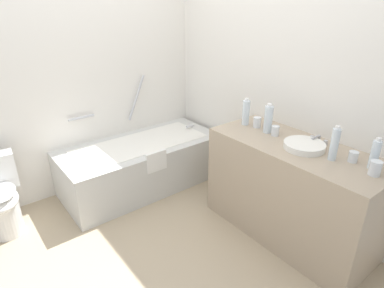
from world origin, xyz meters
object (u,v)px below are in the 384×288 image
Objects in this scene: sink_basin at (304,146)px; water_bottle_3 at (268,119)px; water_bottle_0 at (334,144)px; drinking_glass_3 at (257,122)px; toilet at (0,198)px; drinking_glass_1 at (375,168)px; drinking_glass_2 at (275,131)px; water_bottle_1 at (246,112)px; bathtub at (142,163)px; water_bottle_2 at (375,154)px; drinking_glass_0 at (353,157)px; sink_faucet at (318,139)px.

water_bottle_3 is at bearing 84.25° from sink_basin.
drinking_glass_3 is (0.06, 0.76, -0.08)m from water_bottle_0.
water_bottle_3 reaches higher than toilet.
drinking_glass_2 is (0.03, 0.83, -0.01)m from drinking_glass_1.
water_bottle_1 is (0.03, 0.64, 0.09)m from sink_basin.
water_bottle_0 is (0.57, -1.77, 0.69)m from bathtub.
toilet is (-1.34, 0.06, 0.07)m from bathtub.
water_bottle_2 is 0.15m from drinking_glass_0.
bathtub is at bearing 105.78° from drinking_glass_1.
drinking_glass_1 is (0.01, -0.52, 0.03)m from sink_basin.
water_bottle_2 is (0.66, -2.00, 0.67)m from bathtub.
drinking_glass_3 is at bearing -57.78° from bathtub.
sink_basin is 0.31m from drinking_glass_2.
toilet is 2.40m from drinking_glass_2.
drinking_glass_0 is at bearing -52.11° from water_bottle_0.
drinking_glass_0 reaches higher than sink_faucet.
drinking_glass_2 is at bearing -89.58° from water_bottle_1.
water_bottle_2 is at bearing -68.58° from water_bottle_0.
drinking_glass_0 is at bearing -107.05° from sink_faucet.
water_bottle_2 is at bearing -101.45° from sink_faucet.
drinking_glass_3 is at bearing 66.94° from toilet.
water_bottle_0 reaches higher than drinking_glass_3.
drinking_glass_1 is at bearing -91.79° from drinking_glass_2.
water_bottle_3 reaches higher than drinking_glass_3.
water_bottle_2 is (0.09, -0.24, -0.02)m from water_bottle_0.
sink_faucet is at bearing -63.68° from drinking_glass_2.
toilet is at bearing 153.95° from water_bottle_1.
bathtub reaches higher than drinking_glass_3.
water_bottle_1 is (0.60, -0.89, 0.68)m from bathtub.
water_bottle_2 is at bearing -86.99° from water_bottle_1.
water_bottle_1 is 0.14m from drinking_glass_3.
water_bottle_3 reaches higher than drinking_glass_1.
sink_basin is at bearing 55.51° from toilet.
drinking_glass_0 is (0.65, -1.87, 0.61)m from bathtub.
drinking_glass_1 is (1.92, -2.11, 0.55)m from toilet.
drinking_glass_0 is 0.83× the size of drinking_glass_3.
sink_faucet is 0.62× the size of water_bottle_1.
drinking_glass_0 is 0.77× the size of drinking_glass_1.
drinking_glass_1 is 1.09× the size of drinking_glass_3.
water_bottle_1 reaches higher than drinking_glass_0.
water_bottle_1 is (1.95, -0.95, 0.61)m from toilet.
drinking_glass_1 reaches higher than drinking_glass_3.
water_bottle_2 is 0.78m from drinking_glass_2.
water_bottle_1 reaches higher than drinking_glass_2.
water_bottle_1 is at bearing 69.19° from toilet.
sink_faucet reaches higher than toilet.
water_bottle_0 is 2.58× the size of drinking_glass_1.
bathtub reaches higher than water_bottle_2.
water_bottle_3 reaches higher than water_bottle_2.
water_bottle_2 is 2.91× the size of drinking_glass_0.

